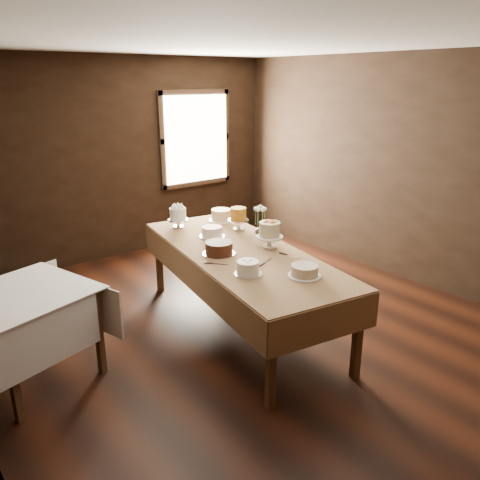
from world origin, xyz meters
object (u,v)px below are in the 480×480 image
object	(u,v)px
cake_meringue	(178,218)
cake_swirl	(248,268)
cake_speckled	(221,215)
cake_server_a	(267,260)
cake_flowers	(270,236)
cake_server_b	(294,257)
cake_lattice	(212,233)
cake_caramel	(238,220)
cake_cream	(305,271)
cake_chocolate	(219,248)
cake_server_e	(221,264)
cake_server_c	(225,243)
display_table	(241,257)
flower_vase	(260,230)
side_table	(25,303)

from	to	relation	value
cake_meringue	cake_swirl	xyz separation A→B (m)	(-0.26, -1.60, -0.05)
cake_speckled	cake_server_a	xyz separation A→B (m)	(-0.46, -1.37, -0.06)
cake_meringue	cake_flowers	xyz separation A→B (m)	(0.36, -1.18, 0.01)
cake_server_b	cake_lattice	bearing A→B (deg)	-178.52
cake_caramel	cake_cream	size ratio (longest dim) A/B	0.84
cake_meringue	cake_chocolate	world-z (taller)	cake_meringue
cake_meringue	cake_server_a	world-z (taller)	cake_meringue
cake_chocolate	cake_server_a	bearing A→B (deg)	-59.21
cake_lattice	cake_server_e	xyz separation A→B (m)	(-0.41, -0.73, -0.05)
cake_speckled	cake_chocolate	xyz separation A→B (m)	(-0.71, -0.94, -0.01)
cake_chocolate	cake_server_c	size ratio (longest dim) A/B	1.44
cake_meringue	cake_server_b	world-z (taller)	cake_meringue
display_table	cake_server_a	xyz separation A→B (m)	(0.03, -0.37, 0.07)
cake_meringue	cake_server_e	size ratio (longest dim) A/B	1.10
cake_server_a	flower_vase	world-z (taller)	flower_vase
cake_chocolate	cake_cream	size ratio (longest dim) A/B	1.08
cake_cream	cake_meringue	bearing A→B (deg)	92.96
cake_cream	cake_server_c	xyz separation A→B (m)	(-0.02, 1.15, -0.04)
cake_chocolate	flower_vase	distance (m)	0.73
cake_chocolate	cake_server_e	size ratio (longest dim) A/B	1.44
cake_speckled	cake_flowers	xyz separation A→B (m)	(-0.19, -1.10, 0.06)
cake_lattice	cake_meringue	bearing A→B (deg)	101.08
cake_lattice	cake_swirl	size ratio (longest dim) A/B	1.02
side_table	cake_meringue	xyz separation A→B (m)	(1.91, 0.71, 0.23)
cake_swirl	cake_server_e	bearing A→B (deg)	97.30
cake_server_c	cake_flowers	bearing A→B (deg)	-130.28
cake_meringue	flower_vase	size ratio (longest dim) A/B	2.19
cake_swirl	cake_speckled	bearing A→B (deg)	61.72
display_table	cake_chocolate	distance (m)	0.27
cake_server_b	cake_chocolate	bearing A→B (deg)	-147.19
cake_caramel	flower_vase	world-z (taller)	cake_caramel
display_table	cake_speckled	xyz separation A→B (m)	(0.48, 1.00, 0.13)
cake_swirl	flower_vase	distance (m)	1.13
cake_server_b	cake_server_c	xyz separation A→B (m)	(-0.28, 0.74, 0.00)
cake_chocolate	cake_server_c	bearing A→B (deg)	44.50
side_table	cake_flowers	distance (m)	2.33
cake_lattice	cake_server_c	world-z (taller)	cake_lattice
cake_server_c	cake_server_e	distance (m)	0.61
cake_meringue	flower_vase	xyz separation A→B (m)	(0.54, -0.82, -0.05)
cake_server_c	cake_meringue	bearing A→B (deg)	20.32
side_table	cake_caramel	bearing A→B (deg)	4.88
cake_speckled	cake_cream	distance (m)	1.91
cake_chocolate	cake_cream	world-z (taller)	cake_chocolate
cake_server_e	side_table	bearing A→B (deg)	-146.67
side_table	flower_vase	bearing A→B (deg)	-2.54
cake_caramel	cake_meringue	bearing A→B (deg)	134.09
cake_flowers	cake_swirl	size ratio (longest dim) A/B	1.10
cake_server_a	flower_vase	distance (m)	0.78
side_table	cake_chocolate	size ratio (longest dim) A/B	3.50
cake_meringue	cake_server_e	xyz separation A→B (m)	(-0.31, -1.26, -0.11)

